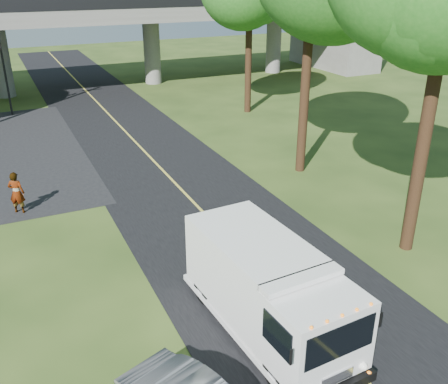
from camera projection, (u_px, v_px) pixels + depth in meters
ground at (289, 302)px, 14.92m from camera, size 120.00×120.00×0.00m
road at (175, 183)px, 23.18m from camera, size 7.00×90.00×0.02m
lane_line at (175, 183)px, 23.17m from camera, size 0.12×90.00×0.01m
overpass at (78, 32)px, 39.52m from camera, size 54.00×10.00×7.30m
traffic_signal at (4, 68)px, 32.79m from camera, size 0.18×0.22×5.20m
step_van at (267, 287)px, 13.26m from camera, size 2.62×6.21×2.55m
pedestrian at (17, 193)px, 20.08m from camera, size 0.77×0.69×1.77m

